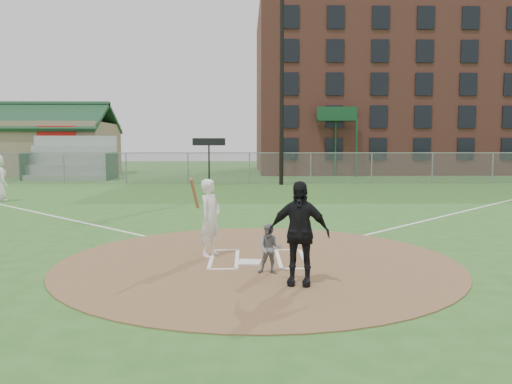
{
  "coord_description": "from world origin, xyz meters",
  "views": [
    {
      "loc": [
        -0.26,
        -10.44,
        2.45
      ],
      "look_at": [
        0.0,
        2.0,
        1.3
      ],
      "focal_mm": 35.0,
      "sensor_mm": 36.0,
      "label": 1
    }
  ],
  "objects_px": {
    "home_plate": "(249,262)",
    "catcher": "(270,249)",
    "batter_at_plate": "(210,217)",
    "umpire": "(299,233)"
  },
  "relations": [
    {
      "from": "home_plate",
      "to": "catcher",
      "type": "bearing_deg",
      "value": -66.0
    },
    {
      "from": "home_plate",
      "to": "batter_at_plate",
      "type": "bearing_deg",
      "value": 141.26
    },
    {
      "from": "umpire",
      "to": "batter_at_plate",
      "type": "xyz_separation_m",
      "value": [
        -1.71,
        2.32,
        -0.06
      ]
    },
    {
      "from": "umpire",
      "to": "batter_at_plate",
      "type": "height_order",
      "value": "umpire"
    },
    {
      "from": "umpire",
      "to": "catcher",
      "type": "bearing_deg",
      "value": 134.16
    },
    {
      "from": "home_plate",
      "to": "catcher",
      "type": "height_order",
      "value": "catcher"
    },
    {
      "from": "home_plate",
      "to": "umpire",
      "type": "bearing_deg",
      "value": -62.32
    },
    {
      "from": "catcher",
      "to": "umpire",
      "type": "relative_size",
      "value": 0.52
    },
    {
      "from": "catcher",
      "to": "home_plate",
      "type": "bearing_deg",
      "value": 122.21
    },
    {
      "from": "umpire",
      "to": "batter_at_plate",
      "type": "bearing_deg",
      "value": 139.17
    }
  ]
}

